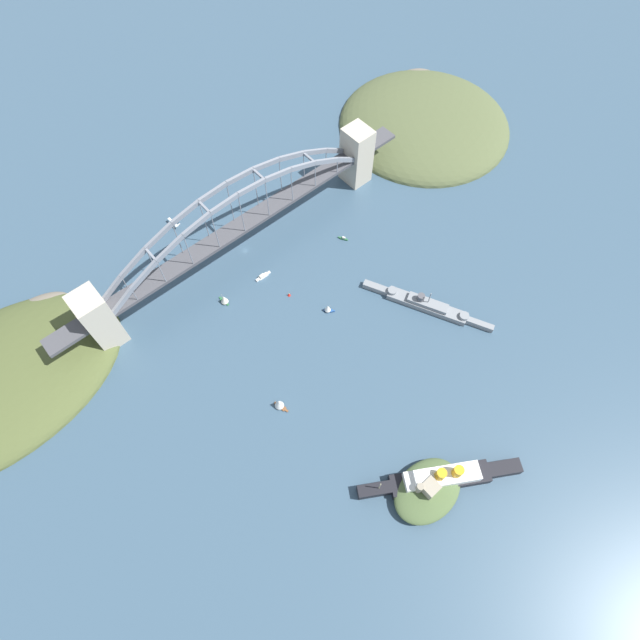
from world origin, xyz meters
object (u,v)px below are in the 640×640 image
Objects in this scene: ocean_liner at (441,478)px; channel_marker_buoy at (289,295)px; seaplane_taxiing_near_bridge at (174,223)px; harbor_arch_bridge at (240,227)px; small_boat_1 at (263,276)px; small_boat_3 at (224,299)px; fort_island_mid_harbor at (427,491)px; small_boat_0 at (343,238)px; naval_cruiser at (426,305)px; small_boat_2 at (328,308)px; small_boat_4 at (279,403)px.

channel_marker_buoy is (-13.15, -144.70, -4.57)m from ocean_liner.
seaplane_taxiing_near_bridge is (10.76, -243.85, -3.36)m from ocean_liner.
harbor_arch_bridge is 60.04m from seaplane_taxiing_near_bridge.
small_boat_3 is at bearing -0.89° from small_boat_1.
fort_island_mid_harbor reaches higher than small_boat_0.
harbor_arch_bridge is at bearing -99.42° from small_boat_1.
naval_cruiser is at bearing 92.32° from small_boat_0.
small_boat_2 is 2.59× the size of channel_marker_buoy.
small_boat_4 is (28.24, 154.55, 2.21)m from seaplane_taxiing_near_bridge.
small_boat_4 is at bearing 25.22° from small_boat_2.
naval_cruiser reaches higher than small_boat_2.
small_boat_2 is at bearing 98.57° from harbor_arch_bridge.
fort_island_mid_harbor is 14.68× the size of channel_marker_buoy.
ocean_liner is 97.46m from small_boat_4.
naval_cruiser is 9.05× the size of small_boat_3.
small_boat_3 reaches higher than small_boat_0.
channel_marker_buoy is (11.46, -25.44, -2.18)m from small_boat_2.
small_boat_0 is 2.45× the size of channel_marker_buoy.
fort_island_mid_harbor reaches higher than small_boat_3.
ocean_liner reaches higher than small_boat_1.
seaplane_taxiing_near_bridge is 1.52× the size of small_boat_2.
small_boat_0 is (-57.70, 37.53, -23.51)m from harbor_arch_bridge.
small_boat_2 is (49.57, -38.92, 0.44)m from naval_cruiser.
small_boat_4 is at bearing -72.04° from fort_island_mid_harbor.
small_boat_2 is (-34.78, -118.89, -1.63)m from fort_island_mid_harbor.
seaplane_taxiing_near_bridge is at bearing -98.18° from small_boat_3.
seaplane_taxiing_near_bridge is 102.00m from channel_marker_buoy.
harbor_arch_bridge is at bearing -61.77° from naval_cruiser.
channel_marker_buoy is at bearing -65.75° from small_boat_2.
small_boat_0 is 128.79m from small_boat_4.
harbor_arch_bridge reaches higher than seaplane_taxiing_near_bridge.
ocean_liner reaches higher than small_boat_2.
small_boat_3 is 41.93m from channel_marker_buoy.
small_boat_1 is 30.90m from small_boat_3.
naval_cruiser reaches higher than small_boat_1.
harbor_arch_bridge reaches higher than small_boat_1.
small_boat_2 is (46.51, 36.73, 2.42)m from small_boat_0.
small_boat_1 is (-19.26, -167.06, -4.05)m from fort_island_mid_harbor.
small_boat_0 is at bearing -141.70° from small_boat_2.
naval_cruiser is at bearing 175.47° from small_boat_4.
small_boat_1 is 1.17× the size of small_boat_4.
seaplane_taxiing_near_bridge is at bearing -62.55° from naval_cruiser.
ocean_liner is 171.51m from small_boat_0.
fort_island_mid_harbor is 243.49m from seaplane_taxiing_near_bridge.
fort_island_mid_harbor is at bearing 83.04° from harbor_arch_bridge.
small_boat_2 is (-35.37, 124.59, 0.98)m from seaplane_taxiing_near_bridge.
small_boat_3 reaches higher than channel_marker_buoy.
harbor_arch_bridge reaches higher than naval_cruiser.
naval_cruiser is at bearing 126.77° from small_boat_1.
ocean_liner reaches higher than fort_island_mid_harbor.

